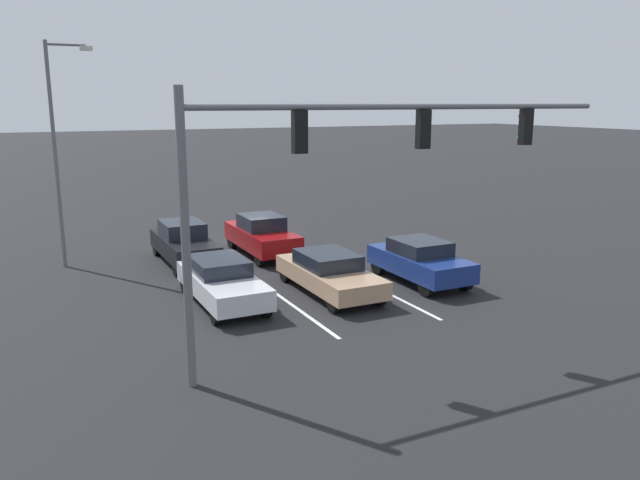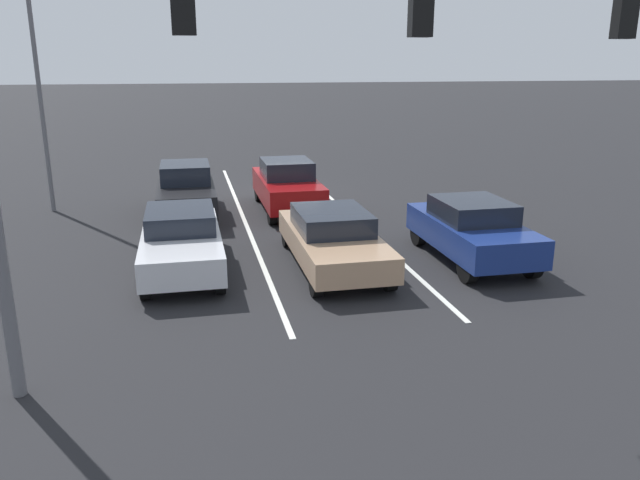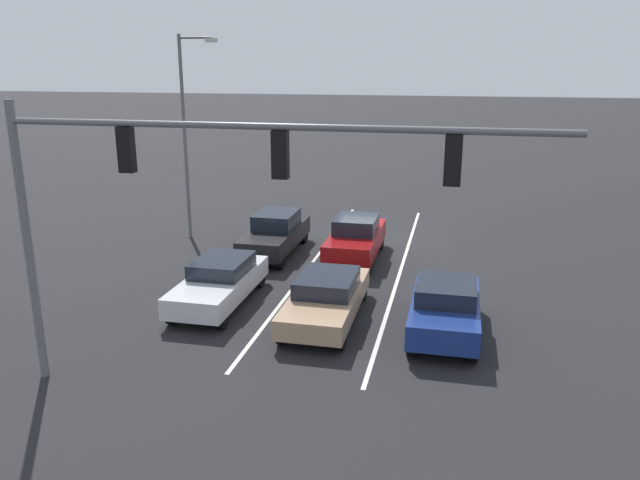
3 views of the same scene
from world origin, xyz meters
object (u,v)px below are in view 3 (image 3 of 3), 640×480
object	(u,v)px
car_navy_leftlane_front	(445,307)
car_black_rightlane_second	(275,233)
street_lamp_right_shoulder	(188,126)
traffic_signal_gantry	(183,181)
car_silver_rightlane_front	(220,281)
car_maroon_midlane_second	(356,238)
car_tan_midlane_front	(326,297)

from	to	relation	value
car_navy_leftlane_front	car_black_rightlane_second	distance (m)	9.20
street_lamp_right_shoulder	traffic_signal_gantry	bearing A→B (deg)	113.88
car_silver_rightlane_front	traffic_signal_gantry	size ratio (longest dim) A/B	0.39
car_navy_leftlane_front	street_lamp_right_shoulder	bearing A→B (deg)	-35.41
car_navy_leftlane_front	car_silver_rightlane_front	distance (m)	6.96
car_navy_leftlane_front	car_silver_rightlane_front	bearing A→B (deg)	-6.50
car_maroon_midlane_second	traffic_signal_gantry	size ratio (longest dim) A/B	0.39
car_navy_leftlane_front	car_tan_midlane_front	distance (m)	3.43
car_tan_midlane_front	car_black_rightlane_second	distance (m)	6.85
car_black_rightlane_second	car_maroon_midlane_second	world-z (taller)	car_maroon_midlane_second
car_silver_rightlane_front	street_lamp_right_shoulder	xyz separation A→B (m)	(3.94, -6.93, 4.03)
car_black_rightlane_second	street_lamp_right_shoulder	distance (m)	5.88
car_silver_rightlane_front	street_lamp_right_shoulder	bearing A→B (deg)	-60.38
car_maroon_midlane_second	traffic_signal_gantry	xyz separation A→B (m)	(1.88, 10.73, 4.07)
car_tan_midlane_front	car_silver_rightlane_front	world-z (taller)	car_silver_rightlane_front
car_black_rightlane_second	car_maroon_midlane_second	bearing A→B (deg)	178.27
car_tan_midlane_front	car_black_rightlane_second	world-z (taller)	car_black_rightlane_second
car_maroon_midlane_second	traffic_signal_gantry	distance (m)	11.63
car_tan_midlane_front	street_lamp_right_shoulder	xyz separation A→B (m)	(7.44, -7.44, 4.06)
car_maroon_midlane_second	street_lamp_right_shoulder	bearing A→B (deg)	-11.97
car_maroon_midlane_second	car_navy_leftlane_front	bearing A→B (deg)	119.83
car_navy_leftlane_front	car_black_rightlane_second	xyz separation A→B (m)	(6.75, -6.26, 0.03)
car_tan_midlane_front	car_maroon_midlane_second	distance (m)	5.89
car_maroon_midlane_second	car_tan_midlane_front	bearing A→B (deg)	91.16
car_navy_leftlane_front	traffic_signal_gantry	distance (m)	8.20
car_tan_midlane_front	traffic_signal_gantry	world-z (taller)	traffic_signal_gantry
car_tan_midlane_front	street_lamp_right_shoulder	size ratio (longest dim) A/B	0.57
car_tan_midlane_front	car_silver_rightlane_front	xyz separation A→B (m)	(3.50, -0.51, 0.03)
street_lamp_right_shoulder	car_silver_rightlane_front	bearing A→B (deg)	119.62
car_tan_midlane_front	car_navy_leftlane_front	bearing A→B (deg)	175.38
car_black_rightlane_second	street_lamp_right_shoulder	xyz separation A→B (m)	(4.11, -1.45, 3.94)
car_navy_leftlane_front	traffic_signal_gantry	bearing A→B (deg)	40.13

